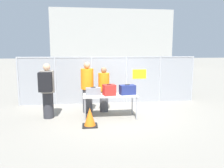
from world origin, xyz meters
name	(u,v)px	position (x,y,z in m)	size (l,w,h in m)	color
ground_plane	(115,115)	(0.00, 0.00, 0.00)	(120.00, 120.00, 0.00)	gray
fence_section	(109,79)	(0.01, 1.87, 1.05)	(7.55, 0.07, 2.00)	#9EA0A5
inspection_table	(110,97)	(-0.20, -0.19, 0.71)	(1.80, 0.78, 0.77)	#B2B2AD
suitcase_grey	(93,91)	(-0.76, -0.09, 0.89)	(0.50, 0.23, 0.27)	slate
suitcase_red	(109,90)	(-0.23, -0.22, 0.95)	(0.44, 0.41, 0.38)	red
suitcase_navy	(127,90)	(0.40, -0.16, 0.93)	(0.56, 0.38, 0.34)	navy
traveler_hooded	(47,89)	(-2.26, -0.07, 1.01)	(0.45, 0.70, 1.83)	#2D2D33
security_worker_near	(104,89)	(-0.34, 0.56, 0.85)	(0.41, 0.41, 1.65)	#4C4C51
security_worker_far	(87,87)	(-0.95, 0.52, 0.95)	(0.46, 0.46, 1.84)	#4C4C51
utility_trailer	(158,87)	(2.72, 3.48, 0.39)	(3.64, 2.19, 0.65)	#B2B2B7
distant_hangar	(109,40)	(2.93, 28.48, 3.99)	(17.26, 10.14, 7.99)	#999993
traffic_cone	(90,118)	(-0.90, -1.00, 0.26)	(0.45, 0.45, 0.57)	black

